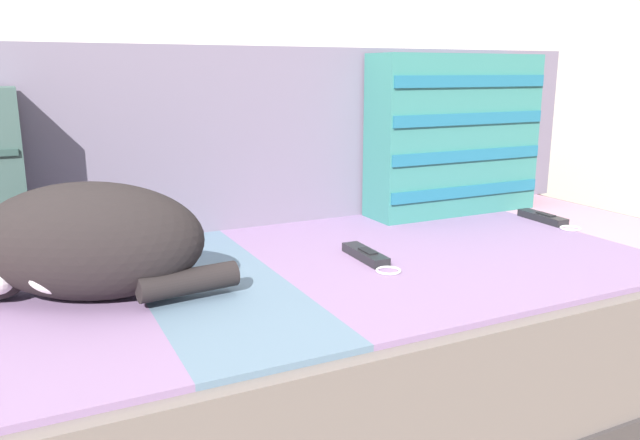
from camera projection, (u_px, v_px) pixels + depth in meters
name	position (u px, v px, depth m)	size (l,w,h in m)	color
couch	(269.00, 366.00, 1.28)	(2.16, 0.89, 0.43)	#3D3838
sofa_backrest	(208.00, 138.00, 1.50)	(2.12, 0.14, 0.43)	slate
throw_pillow_striped	(454.00, 135.00, 1.65)	(0.48, 0.14, 0.41)	#337A70
sleeping_cat	(81.00, 245.00, 1.03)	(0.43, 0.31, 0.20)	black
game_remote_near	(545.00, 218.00, 1.58)	(0.05, 0.19, 0.02)	black
game_remote_far	(367.00, 256.00, 1.26)	(0.05, 0.19, 0.02)	black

